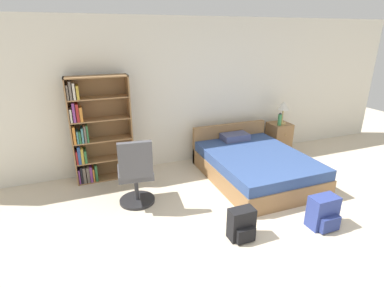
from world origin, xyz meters
TOP-DOWN VIEW (x-y plane):
  - ground_plane at (0.00, 0.00)m, footprint 14.00×14.00m
  - wall_back at (0.00, 3.23)m, footprint 9.00×0.06m
  - bookshelf at (-1.77, 2.98)m, footprint 0.94×0.28m
  - bed at (0.70, 2.10)m, footprint 1.50×1.98m
  - office_chair at (-1.33, 1.93)m, footprint 0.53×0.61m
  - nightstand at (1.81, 2.92)m, footprint 0.41×0.42m
  - table_lamp at (1.83, 2.89)m, footprint 0.24×0.24m
  - water_bottle at (1.71, 2.82)m, footprint 0.07×0.07m
  - backpack_blue at (0.76, 0.57)m, footprint 0.36×0.28m
  - backpack_black at (-0.31, 0.74)m, footprint 0.31×0.24m

SIDE VIEW (x-z plane):
  - ground_plane at x=0.00m, z-range 0.00..0.00m
  - backpack_black at x=-0.31m, z-range -0.01..0.38m
  - backpack_blue at x=0.76m, z-range -0.01..0.41m
  - bed at x=0.70m, z-range -0.12..0.59m
  - nightstand at x=1.81m, z-range 0.00..0.61m
  - office_chair at x=-1.33m, z-range -0.03..0.99m
  - water_bottle at x=1.71m, z-range 0.61..0.85m
  - bookshelf at x=-1.77m, z-range -0.04..1.68m
  - table_lamp at x=1.83m, z-range 0.74..1.19m
  - wall_back at x=0.00m, z-range 0.00..2.60m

